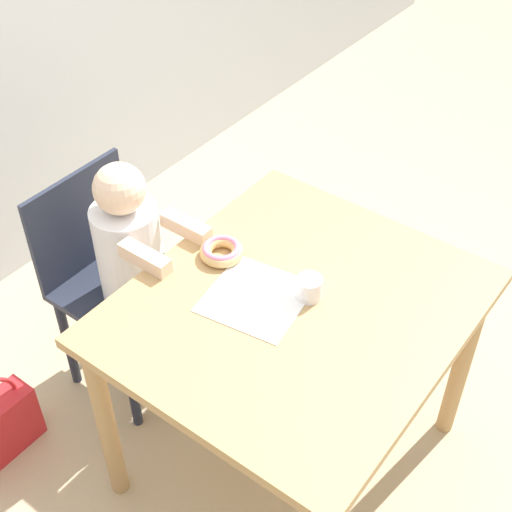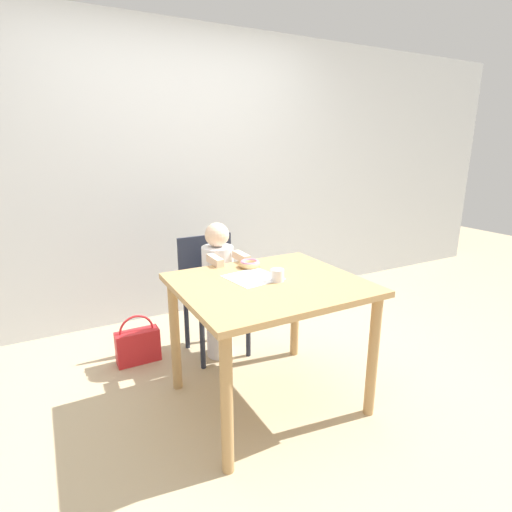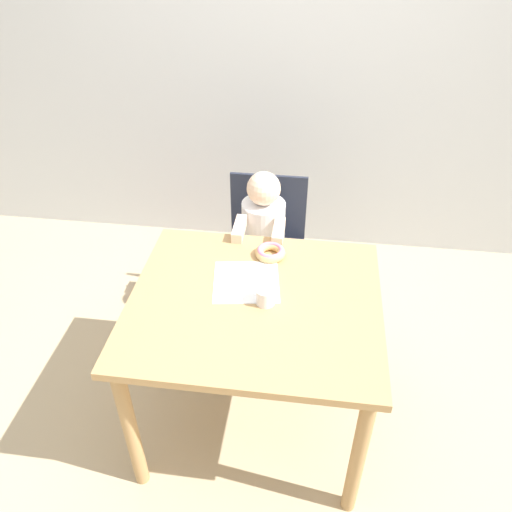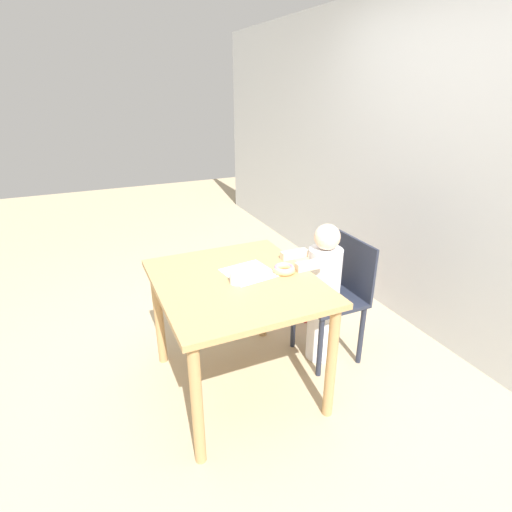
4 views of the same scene
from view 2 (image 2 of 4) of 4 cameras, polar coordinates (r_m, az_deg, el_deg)
The scene contains 9 objects.
ground_plane at distance 2.63m, azimuth 1.75°, elevation -19.76°, with size 12.00×12.00×0.00m, color tan.
wall_back at distance 3.63m, azimuth -11.11°, elevation 11.02°, with size 8.00×0.05×2.50m.
dining_table at distance 2.31m, azimuth 1.89°, elevation -6.32°, with size 1.03×0.91×0.77m.
chair at distance 3.00m, azimuth -6.20°, elevation -4.98°, with size 0.42×0.40×0.87m.
child_figure at distance 2.89m, azimuth -5.36°, elevation -4.87°, with size 0.24×0.39×1.01m.
donut at distance 2.53m, azimuth -0.91°, elevation -1.09°, with size 0.14×0.14×0.04m.
napkin at distance 2.34m, azimuth -0.48°, elevation -3.09°, with size 0.31×0.31×0.00m.
handbag at distance 3.06m, azimuth -16.52°, elevation -12.08°, with size 0.30×0.11×0.37m.
cup at distance 2.28m, azimuth 3.06°, elevation -2.76°, with size 0.08×0.08×0.07m.
Camera 2 is at (-1.09, -1.85, 1.53)m, focal length 28.00 mm.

